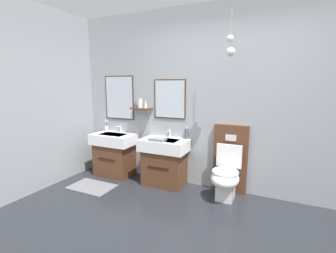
% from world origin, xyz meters
% --- Properties ---
extents(wall_back, '(5.20, 0.52, 2.69)m').
position_xyz_m(wall_back, '(-0.02, 1.71, 1.34)').
color(wall_back, '#999EA3').
rests_on(wall_back, ground).
extents(bath_mat, '(0.68, 0.44, 0.01)m').
position_xyz_m(bath_mat, '(-1.85, 0.87, 0.01)').
color(bath_mat, slate).
rests_on(bath_mat, ground).
extents(vanity_sink_left, '(0.73, 0.48, 0.73)m').
position_xyz_m(vanity_sink_left, '(-1.85, 1.46, 0.39)').
color(vanity_sink_left, '#56331E').
rests_on(vanity_sink_left, ground).
extents(tap_on_left_sink, '(0.03, 0.13, 0.11)m').
position_xyz_m(tap_on_left_sink, '(-1.85, 1.63, 0.80)').
color(tap_on_left_sink, silver).
rests_on(tap_on_left_sink, vanity_sink_left).
extents(vanity_sink_right, '(0.73, 0.48, 0.73)m').
position_xyz_m(vanity_sink_right, '(-0.89, 1.46, 0.39)').
color(vanity_sink_right, '#56331E').
rests_on(vanity_sink_right, ground).
extents(tap_on_right_sink, '(0.03, 0.13, 0.11)m').
position_xyz_m(tap_on_right_sink, '(-0.89, 1.63, 0.80)').
color(tap_on_right_sink, silver).
rests_on(tap_on_right_sink, vanity_sink_right).
extents(toilet, '(0.48, 0.62, 1.00)m').
position_xyz_m(toilet, '(0.09, 1.45, 0.38)').
color(toilet, '#56331E').
rests_on(toilet, ground).
extents(toothbrush_cup, '(0.07, 0.07, 0.21)m').
position_xyz_m(toothbrush_cup, '(-2.14, 1.62, 0.79)').
color(toothbrush_cup, silver).
rests_on(toothbrush_cup, vanity_sink_left).
extents(soap_dispenser, '(0.06, 0.06, 0.20)m').
position_xyz_m(soap_dispenser, '(-0.59, 1.63, 0.81)').
color(soap_dispenser, '#4C4C51').
rests_on(soap_dispenser, vanity_sink_right).
extents(folded_hand_towel, '(0.22, 0.16, 0.04)m').
position_xyz_m(folded_hand_towel, '(-0.93, 1.32, 0.75)').
color(folded_hand_towel, gray).
rests_on(folded_hand_towel, vanity_sink_right).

